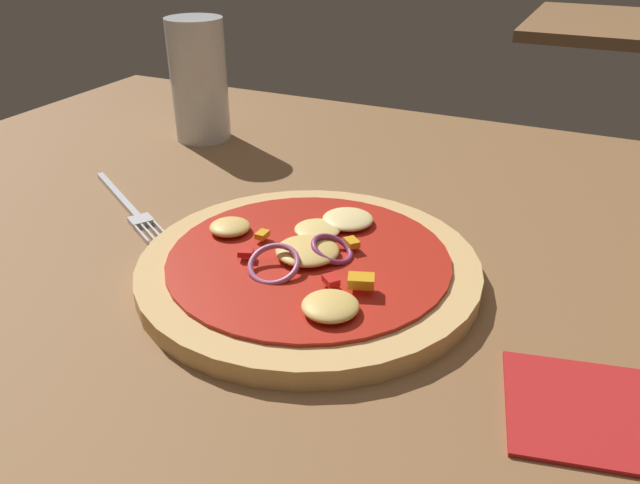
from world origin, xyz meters
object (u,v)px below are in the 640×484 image
fork (129,207)px  napkin (621,416)px  beer_glass (199,87)px  pizza (309,265)px

fork → napkin: (0.43, -0.10, -0.00)m
fork → beer_glass: (-0.05, 0.20, 0.06)m
napkin → beer_glass: bearing=148.4°
beer_glass → fork: bearing=-75.3°
pizza → napkin: (0.22, -0.06, -0.01)m
pizza → napkin: bearing=-15.4°
beer_glass → napkin: 0.56m
pizza → fork: 0.21m
beer_glass → napkin: size_ratio=1.00×
beer_glass → pizza: bearing=-42.4°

